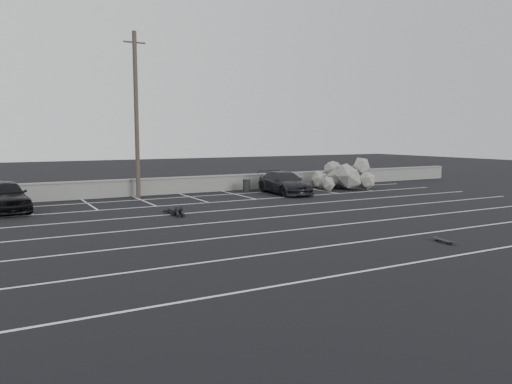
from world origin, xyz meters
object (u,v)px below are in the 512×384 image
person (174,209)px  skateboard (444,240)px  riprap_pile (341,180)px  trash_bin (247,185)px  car_left (4,196)px  car_right (285,183)px  utility_pole (136,115)px

person → skateboard: bearing=-56.4°
riprap_pile → trash_bin: bearing=169.1°
trash_bin → skateboard: size_ratio=1.01×
person → car_left: bearing=151.1°
skateboard → person: bearing=126.5°
car_left → riprap_pile: size_ratio=0.98×
riprap_pile → car_left: bearing=-178.1°
car_left → person: car_left is taller
skateboard → car_right: bearing=86.0°
utility_pole → skateboard: 19.26m
car_left → trash_bin: bearing=0.3°
car_left → skateboard: 20.13m
riprap_pile → skateboard: size_ratio=5.78×
car_right → utility_pole: 10.04m
trash_bin → riprap_pile: size_ratio=0.17×
car_right → skateboard: 15.35m
car_right → utility_pole: utility_pole is taller
trash_bin → skateboard: (-1.24, -17.23, -0.34)m
car_right → skateboard: bearing=-96.9°
car_left → person: size_ratio=1.93×
car_right → skateboard: size_ratio=5.95×
riprap_pile → person: size_ratio=1.97×
car_left → car_right: 16.02m
utility_pole → riprap_pile: (13.94, -1.78, -4.32)m
car_left → utility_pole: 8.75m
car_left → utility_pole: (7.30, 2.48, 4.15)m
utility_pole → person: 8.46m
car_right → skateboard: car_right is taller
car_right → trash_bin: 2.72m
car_right → trash_bin: size_ratio=5.88×
utility_pole → riprap_pile: utility_pole is taller
riprap_pile → skateboard: riprap_pile is taller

